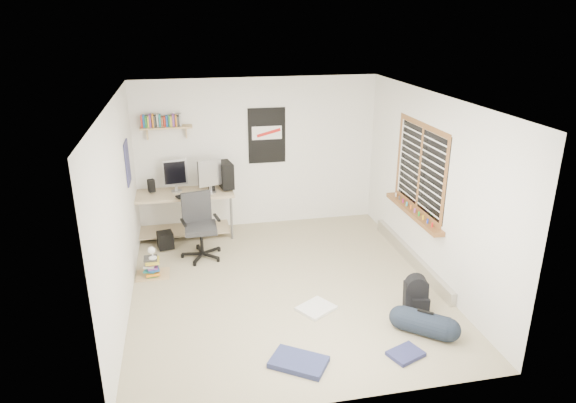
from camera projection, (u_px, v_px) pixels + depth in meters
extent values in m
cube|color=gray|center=(285.00, 286.00, 6.91)|extent=(4.00, 4.50, 0.01)
cube|color=white|center=(284.00, 99.00, 6.04)|extent=(4.00, 4.50, 0.01)
cube|color=silver|center=(258.00, 153.00, 8.55)|extent=(4.00, 0.01, 2.50)
cube|color=silver|center=(119.00, 210.00, 6.09)|extent=(0.01, 4.50, 2.50)
cube|color=silver|center=(431.00, 188.00, 6.85)|extent=(0.01, 4.50, 2.50)
cube|color=tan|center=(180.00, 214.00, 8.36)|extent=(1.78, 0.89, 0.79)
cube|color=#AAAAAF|center=(176.00, 178.00, 8.14)|extent=(0.38, 0.15, 0.41)
cube|color=#AFAEB4|center=(210.00, 178.00, 8.09)|extent=(0.40, 0.23, 0.43)
cube|color=black|center=(226.00, 175.00, 8.29)|extent=(0.25, 0.42, 0.41)
cube|color=black|center=(190.00, 195.00, 7.96)|extent=(0.46, 0.31, 0.02)
cube|color=black|center=(151.00, 186.00, 8.10)|extent=(0.13, 0.13, 0.20)
cube|color=black|center=(212.00, 185.00, 8.17)|extent=(0.11, 0.11, 0.16)
cube|color=#27272A|center=(201.00, 227.00, 7.56)|extent=(0.75, 0.75, 0.98)
cube|color=tan|center=(166.00, 127.00, 7.98)|extent=(0.80, 0.22, 0.24)
cube|color=black|center=(267.00, 136.00, 8.45)|extent=(0.62, 0.03, 0.92)
cube|color=navy|center=(127.00, 163.00, 7.11)|extent=(0.02, 0.42, 0.60)
cube|color=brown|center=(419.00, 168.00, 7.05)|extent=(0.10, 1.50, 1.26)
cube|color=#B7B2A8|center=(411.00, 257.00, 7.52)|extent=(0.08, 2.50, 0.18)
cube|color=black|center=(416.00, 297.00, 6.26)|extent=(0.32, 0.28, 0.37)
cylinder|color=black|center=(424.00, 323.00, 5.83)|extent=(0.39, 0.39, 0.55)
cube|color=silver|center=(316.00, 308.00, 6.35)|extent=(0.54, 0.52, 0.04)
cube|color=navy|center=(299.00, 362.00, 5.35)|extent=(0.68, 0.62, 0.06)
cube|color=navy|center=(406.00, 354.00, 5.49)|extent=(0.43, 0.38, 0.04)
cube|color=brown|center=(152.00, 265.00, 7.14)|extent=(0.41, 0.34, 0.28)
cube|color=silver|center=(152.00, 251.00, 7.05)|extent=(0.16, 0.21, 0.18)
cube|color=black|center=(165.00, 240.00, 7.96)|extent=(0.27, 0.27, 0.26)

